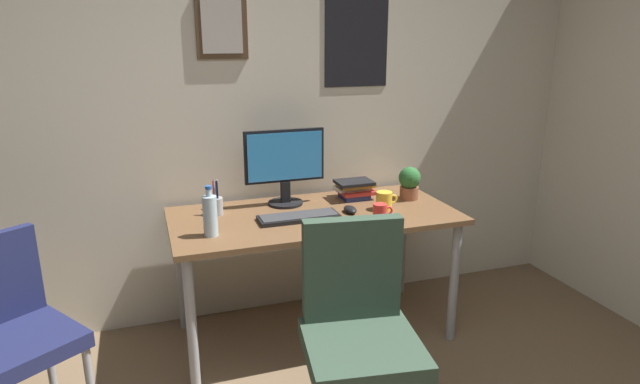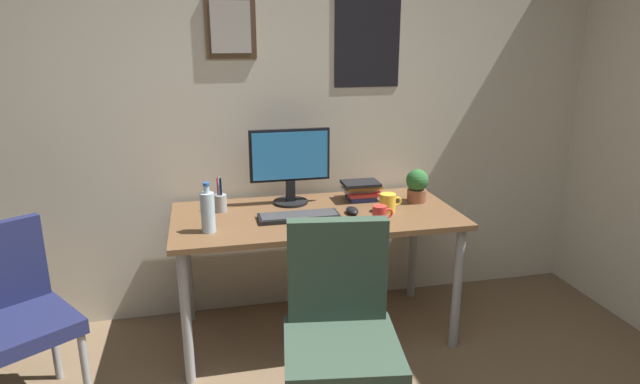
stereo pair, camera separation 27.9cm
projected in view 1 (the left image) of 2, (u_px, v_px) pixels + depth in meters
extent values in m
cube|color=beige|center=(250.00, 103.00, 3.11)|extent=(4.40, 0.08, 2.60)
cube|color=#4C3823|center=(222.00, 27.00, 2.90)|extent=(0.28, 0.02, 0.34)
cube|color=beige|center=(222.00, 27.00, 2.89)|extent=(0.22, 0.00, 0.28)
cube|color=black|center=(357.00, 39.00, 3.17)|extent=(0.40, 0.01, 0.56)
cube|color=brown|center=(314.00, 216.00, 2.94)|extent=(1.55, 0.74, 0.03)
cylinder|color=#9EA0A5|center=(192.00, 325.00, 2.54)|extent=(0.05, 0.05, 0.71)
cylinder|color=#9EA0A5|center=(454.00, 282.00, 2.98)|extent=(0.05, 0.05, 0.71)
cylinder|color=#9EA0A5|center=(181.00, 272.00, 3.10)|extent=(0.05, 0.05, 0.71)
cylinder|color=#9EA0A5|center=(402.00, 243.00, 3.54)|extent=(0.05, 0.05, 0.71)
cube|color=#334738|center=(362.00, 349.00, 2.15)|extent=(0.52, 0.52, 0.08)
cube|color=#334738|center=(352.00, 269.00, 2.27)|extent=(0.43, 0.13, 0.45)
cube|color=#1E234C|center=(20.00, 344.00, 2.23)|extent=(0.58, 0.58, 0.07)
cylinder|color=#9EA0A5|center=(49.00, 358.00, 2.54)|extent=(0.05, 0.05, 0.41)
cylinder|color=black|center=(286.00, 203.00, 3.09)|extent=(0.20, 0.20, 0.01)
cube|color=black|center=(285.00, 192.00, 3.07)|extent=(0.05, 0.04, 0.12)
cube|color=black|center=(284.00, 156.00, 3.02)|extent=(0.46, 0.02, 0.30)
cube|color=#338CD8|center=(285.00, 156.00, 3.00)|extent=(0.43, 0.00, 0.27)
cube|color=black|center=(299.00, 217.00, 2.83)|extent=(0.43, 0.15, 0.02)
cube|color=#38383A|center=(299.00, 215.00, 2.83)|extent=(0.41, 0.13, 0.00)
ellipsoid|color=black|center=(350.00, 210.00, 2.94)|extent=(0.06, 0.11, 0.04)
cylinder|color=silver|center=(210.00, 216.00, 2.58)|extent=(0.07, 0.07, 0.20)
cylinder|color=silver|center=(209.00, 192.00, 2.54)|extent=(0.03, 0.03, 0.04)
cylinder|color=#2659B2|center=(208.00, 187.00, 2.54)|extent=(0.03, 0.03, 0.01)
cylinder|color=red|center=(380.00, 213.00, 2.79)|extent=(0.07, 0.07, 0.10)
torus|color=red|center=(388.00, 211.00, 2.81)|extent=(0.05, 0.01, 0.05)
cylinder|color=yellow|center=(384.00, 201.00, 2.99)|extent=(0.09, 0.09, 0.10)
torus|color=yellow|center=(393.00, 199.00, 3.00)|extent=(0.05, 0.01, 0.05)
cylinder|color=brown|center=(409.00, 193.00, 3.18)|extent=(0.11, 0.11, 0.07)
sphere|color=#2D6B33|center=(410.00, 178.00, 3.16)|extent=(0.13, 0.13, 0.13)
ellipsoid|color=#287A38|center=(403.00, 176.00, 3.17)|extent=(0.07, 0.08, 0.02)
ellipsoid|color=#287A38|center=(412.00, 176.00, 3.19)|extent=(0.07, 0.08, 0.02)
ellipsoid|color=#287A38|center=(408.00, 177.00, 3.12)|extent=(0.08, 0.07, 0.02)
cylinder|color=#9EA0A5|center=(217.00, 206.00, 2.90)|extent=(0.07, 0.07, 0.09)
cylinder|color=#263FBF|center=(216.00, 193.00, 2.87)|extent=(0.01, 0.01, 0.13)
cylinder|color=red|center=(214.00, 193.00, 2.88)|extent=(0.01, 0.01, 0.13)
cylinder|color=black|center=(218.00, 193.00, 2.87)|extent=(0.01, 0.01, 0.13)
cylinder|color=#9EA0A5|center=(218.00, 192.00, 2.88)|extent=(0.01, 0.03, 0.14)
cylinder|color=#9EA0A5|center=(215.00, 192.00, 2.87)|extent=(0.01, 0.02, 0.14)
cube|color=navy|center=(354.00, 196.00, 3.20)|extent=(0.15, 0.15, 0.03)
cube|color=#B22D28|center=(356.00, 192.00, 3.19)|extent=(0.20, 0.16, 0.02)
cube|color=silver|center=(352.00, 188.00, 3.20)|extent=(0.20, 0.12, 0.02)
cube|color=gold|center=(356.00, 184.00, 3.20)|extent=(0.20, 0.16, 0.02)
cube|color=black|center=(354.00, 182.00, 3.16)|extent=(0.21, 0.16, 0.02)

